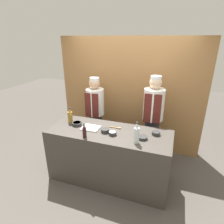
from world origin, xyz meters
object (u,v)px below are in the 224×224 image
at_px(sauce_bowl_red, 156,133).
at_px(sauce_bowl_yellow, 77,124).
at_px(sauce_bowl_orange, 105,130).
at_px(chef_right, 153,118).
at_px(chef_left, 96,113).
at_px(bottle_wine, 84,132).
at_px(wooden_spoon, 116,128).
at_px(sauce_bowl_white, 113,133).
at_px(cutting_board, 91,128).
at_px(bottle_vinegar, 70,117).
at_px(sauce_bowl_brown, 142,137).
at_px(bottle_clear, 136,135).

bearing_deg(sauce_bowl_red, sauce_bowl_yellow, -175.31).
bearing_deg(sauce_bowl_orange, chef_right, 52.65).
distance_m(sauce_bowl_red, chef_left, 1.49).
bearing_deg(bottle_wine, wooden_spoon, 51.68).
height_order(bottle_wine, chef_right, chef_right).
xyz_separation_m(sauce_bowl_white, sauce_bowl_red, (0.64, 0.23, -0.00)).
height_order(cutting_board, chef_right, chef_right).
bearing_deg(bottle_vinegar, sauce_bowl_brown, -6.37).
bearing_deg(sauce_bowl_orange, bottle_wine, -132.31).
xyz_separation_m(sauce_bowl_white, bottle_clear, (0.40, -0.11, 0.10)).
height_order(sauce_bowl_orange, sauce_bowl_white, sauce_bowl_orange).
distance_m(cutting_board, chef_right, 1.21).
height_order(sauce_bowl_red, chef_right, chef_right).
relative_size(sauce_bowl_red, wooden_spoon, 0.58).
xyz_separation_m(sauce_bowl_orange, bottle_clear, (0.54, -0.15, 0.10)).
bearing_deg(chef_left, cutting_board, -71.05).
height_order(cutting_board, chef_left, chef_left).
relative_size(sauce_bowl_orange, sauce_bowl_white, 1.06).
bearing_deg(sauce_bowl_yellow, sauce_bowl_red, 4.69).
height_order(sauce_bowl_white, bottle_vinegar, bottle_vinegar).
bearing_deg(sauce_bowl_white, bottle_clear, -15.41).
xyz_separation_m(sauce_bowl_red, cutting_board, (-1.06, -0.15, -0.02)).
xyz_separation_m(wooden_spoon, chef_left, (-0.67, 0.64, -0.07)).
relative_size(sauce_bowl_white, bottle_wine, 0.55).
xyz_separation_m(cutting_board, bottle_vinegar, (-0.45, 0.10, 0.10)).
bearing_deg(sauce_bowl_white, sauce_bowl_orange, 164.29).
relative_size(bottle_vinegar, chef_right, 0.16).
bearing_deg(bottle_wine, chef_left, 106.02).
relative_size(sauce_bowl_red, sauce_bowl_yellow, 0.79).
bearing_deg(bottle_wine, sauce_bowl_orange, 47.69).
height_order(sauce_bowl_red, sauce_bowl_yellow, sauce_bowl_yellow).
distance_m(sauce_bowl_red, bottle_clear, 0.43).
relative_size(sauce_bowl_brown, sauce_bowl_white, 1.21).
xyz_separation_m(sauce_bowl_red, bottle_vinegar, (-1.51, -0.05, 0.08)).
distance_m(sauce_bowl_brown, chef_right, 0.85).
bearing_deg(chef_right, chef_left, 180.00).
height_order(wooden_spoon, chef_right, chef_right).
xyz_separation_m(sauce_bowl_yellow, bottle_vinegar, (-0.16, 0.06, 0.08)).
distance_m(sauce_bowl_orange, cutting_board, 0.28).
relative_size(cutting_board, bottle_clear, 0.89).
distance_m(bottle_vinegar, chef_left, 0.74).
relative_size(chef_left, chef_right, 0.94).
bearing_deg(chef_left, chef_right, -0.00).
height_order(sauce_bowl_brown, chef_right, chef_right).
distance_m(sauce_bowl_yellow, chef_left, 0.77).
relative_size(sauce_bowl_brown, bottle_vinegar, 0.54).
distance_m(sauce_bowl_orange, bottle_clear, 0.57).
bearing_deg(chef_right, sauce_bowl_brown, -92.18).
bearing_deg(sauce_bowl_white, bottle_vinegar, 168.12).
distance_m(sauce_bowl_orange, wooden_spoon, 0.23).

